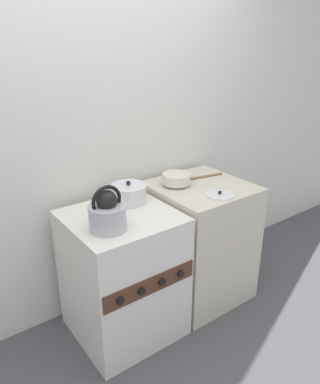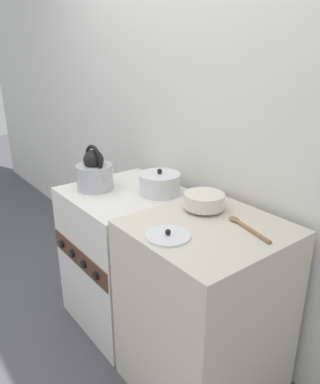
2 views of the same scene
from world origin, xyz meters
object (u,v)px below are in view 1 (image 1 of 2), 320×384
object	(u,v)px
cooking_pot	(129,193)
loose_pot_lid	(220,195)
kettle	(108,213)
enamel_bowl	(176,179)
stove	(123,275)

from	to	relation	value
cooking_pot	loose_pot_lid	size ratio (longest dim) A/B	1.24
loose_pot_lid	kettle	bearing A→B (deg)	173.91
enamel_bowl	stove	bearing A→B (deg)	-167.26
cooking_pot	enamel_bowl	world-z (taller)	cooking_pot
stove	cooking_pot	world-z (taller)	cooking_pot
stove	kettle	size ratio (longest dim) A/B	3.27
kettle	enamel_bowl	xyz separation A→B (m)	(0.65, 0.23, -0.01)
stove	loose_pot_lid	xyz separation A→B (m)	(0.62, -0.19, 0.46)
kettle	loose_pot_lid	world-z (taller)	kettle
stove	enamel_bowl	xyz separation A→B (m)	(0.51, 0.12, 0.50)
kettle	loose_pot_lid	bearing A→B (deg)	-6.09
kettle	loose_pot_lid	size ratio (longest dim) A/B	1.39
kettle	cooking_pot	world-z (taller)	kettle
cooking_pot	loose_pot_lid	xyz separation A→B (m)	(0.48, -0.33, -0.02)
stove	kettle	bearing A→B (deg)	-142.07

